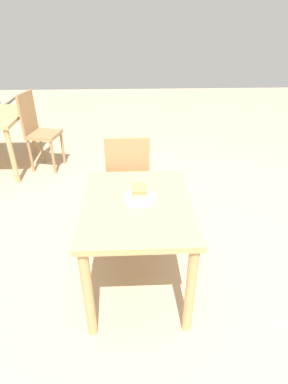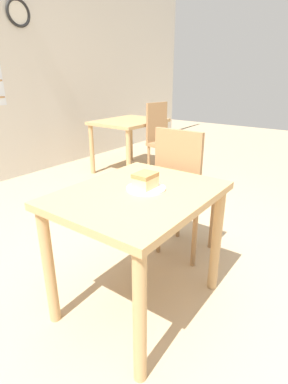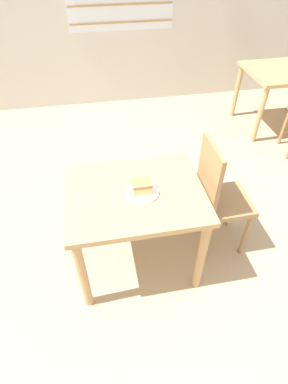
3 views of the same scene
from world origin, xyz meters
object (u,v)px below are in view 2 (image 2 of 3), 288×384
object	(u,v)px
chair_near_window	(183,191)
chair_far_corner	(162,139)
dining_table_far	(129,128)
cake_slice	(145,180)
dining_table_near	(138,213)
plate	(146,188)

from	to	relation	value
chair_near_window	chair_far_corner	world-z (taller)	same
chair_near_window	chair_far_corner	xyz separation A→B (m)	(1.46, 1.13, 0.00)
dining_table_far	cake_slice	distance (m)	2.71
dining_table_far	chair_near_window	xyz separation A→B (m)	(-1.48, -1.68, -0.08)
chair_far_corner	cake_slice	bearing A→B (deg)	-137.18
dining_table_far	cake_slice	world-z (taller)	cake_slice
chair_near_window	cake_slice	size ratio (longest dim) A/B	8.15
dining_table_near	chair_far_corner	distance (m)	2.40
dining_table_near	cake_slice	xyz separation A→B (m)	(0.04, -0.02, 0.18)
chair_near_window	chair_far_corner	size ratio (longest dim) A/B	1.00
dining_table_far	plate	xyz separation A→B (m)	(-2.05, -1.76, 0.13)
chair_near_window	cake_slice	world-z (taller)	chair_near_window
dining_table_near	plate	distance (m)	0.14
chair_near_window	cake_slice	bearing A→B (deg)	97.78
plate	cake_slice	xyz separation A→B (m)	(-0.01, 0.00, 0.05)
chair_near_window	cake_slice	distance (m)	0.64
dining_table_far	chair_near_window	world-z (taller)	chair_near_window
dining_table_near	plate	world-z (taller)	plate
plate	cake_slice	bearing A→B (deg)	165.58
chair_far_corner	dining_table_far	bearing A→B (deg)	100.47
dining_table_far	chair_near_window	bearing A→B (deg)	-131.29
dining_table_near	dining_table_far	bearing A→B (deg)	39.83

